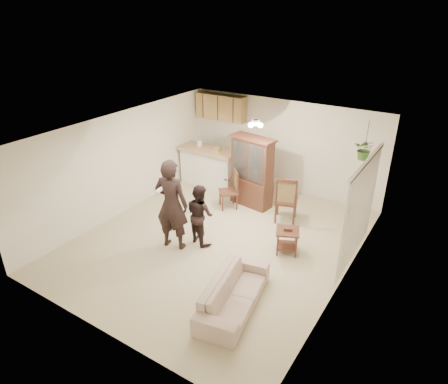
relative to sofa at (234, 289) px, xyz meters
The scene contains 23 objects.
floor 2.16m from the sofa, 130.62° to the left, with size 6.50×6.50×0.00m, color #BEB390.
ceiling 3.01m from the sofa, 130.62° to the left, with size 5.50×6.50×0.02m, color white.
wall_back 5.13m from the sofa, 105.88° to the left, with size 5.50×0.02×2.50m, color silver.
wall_front 2.32m from the sofa, 130.21° to the right, with size 5.50×0.02×2.50m, color silver.
wall_left 4.52m from the sofa, 158.68° to the left, with size 0.02×6.50×2.50m, color silver.
wall_right 2.29m from the sofa, 49.74° to the left, with size 0.02×6.50×2.50m, color silver.
breakfast_bar 5.12m from the sofa, 129.21° to the left, with size 1.60×0.55×1.00m, color white.
bar_top 5.16m from the sofa, 129.21° to the left, with size 1.75×0.70×0.08m, color tan.
upper_cabinets 5.98m from the sofa, 125.04° to the left, with size 1.50×0.34×0.70m, color olive.
vertical_blinds 2.94m from the sofa, 62.18° to the left, with size 0.06×2.30×2.10m, color beige, non-canonical shape.
ceiling_fixture 3.67m from the sofa, 112.82° to the left, with size 0.36×0.36×0.20m, color beige, non-canonical shape.
hanging_plant 4.38m from the sofa, 77.14° to the left, with size 0.43×0.37×0.48m, color #275221.
plant_cord 4.50m from the sofa, 77.14° to the left, with size 0.01×0.01×0.65m, color black.
sofa is the anchor object (origin of this frame).
adult 2.34m from the sofa, 155.93° to the left, with size 0.66×0.43×1.80m, color black.
child 2.20m from the sofa, 140.85° to the left, with size 0.66×0.51×1.35m, color black.
china_hutch 3.93m from the sofa, 114.60° to the left, with size 1.21×0.61×1.82m.
side_table 2.03m from the sofa, 87.94° to the left, with size 0.62×0.62×0.58m.
chair_bar 4.57m from the sofa, 121.03° to the left, with size 0.47×0.47×0.97m.
chair_hutch_left 3.68m from the sofa, 123.44° to the left, with size 0.62×0.62×0.99m.
chair_hutch_right 3.29m from the sofa, 99.04° to the left, with size 0.65×0.65×1.17m.
controller_adult 2.34m from the sofa, 166.52° to the left, with size 0.05×0.17×0.05m, color white.
controller_child 2.14m from the sofa, 149.00° to the left, with size 0.04×0.12×0.04m, color white.
Camera 1 is at (4.15, -6.26, 4.80)m, focal length 32.00 mm.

